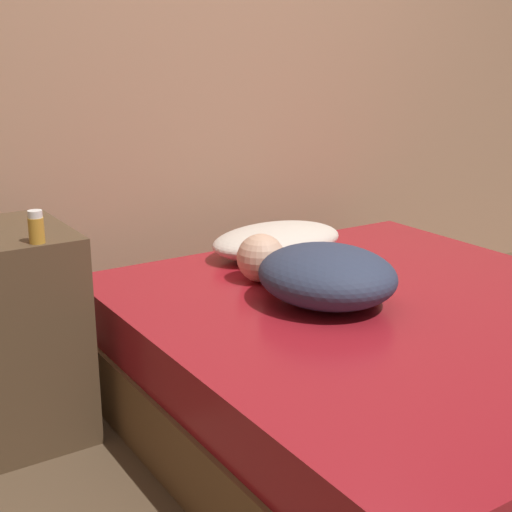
% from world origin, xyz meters
% --- Properties ---
extents(ground_plane, '(12.00, 12.00, 0.00)m').
position_xyz_m(ground_plane, '(0.00, 0.00, 0.00)').
color(ground_plane, brown).
extents(wall_back, '(8.00, 0.06, 2.60)m').
position_xyz_m(wall_back, '(0.00, 1.20, 1.30)').
color(wall_back, tan).
rests_on(wall_back, ground_plane).
extents(bed, '(1.65, 1.83, 0.44)m').
position_xyz_m(bed, '(0.00, 0.00, 0.22)').
color(bed, brown).
rests_on(bed, ground_plane).
extents(pillow, '(0.58, 0.36, 0.13)m').
position_xyz_m(pillow, '(0.00, 0.70, 0.50)').
color(pillow, beige).
rests_on(pillow, bed).
extents(person_lying, '(0.51, 0.68, 0.20)m').
position_xyz_m(person_lying, '(-0.18, 0.18, 0.53)').
color(person_lying, '#2D3851').
rests_on(person_lying, bed).
extents(bottle_amber, '(0.05, 0.05, 0.10)m').
position_xyz_m(bottle_amber, '(-1.03, 0.45, 0.75)').
color(bottle_amber, gold).
rests_on(bottle_amber, nightstand).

